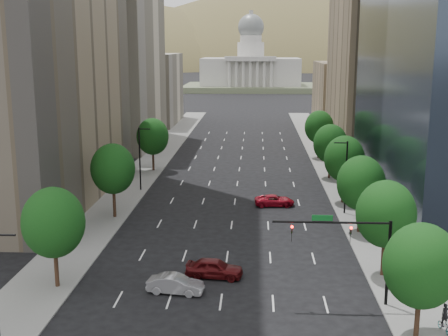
% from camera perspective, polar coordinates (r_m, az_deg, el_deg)
% --- Properties ---
extents(sidewalk_left, '(6.00, 200.00, 0.15)m').
position_cam_1_polar(sidewalk_left, '(77.07, -10.52, -3.09)').
color(sidewalk_left, slate).
rests_on(sidewalk_left, ground).
extents(sidewalk_right, '(6.00, 200.00, 0.15)m').
position_cam_1_polar(sidewalk_right, '(76.01, 12.87, -3.41)').
color(sidewalk_right, slate).
rests_on(sidewalk_right, ground).
extents(midrise_cream_left, '(14.00, 30.00, 35.00)m').
position_cam_1_polar(midrise_cream_left, '(118.49, -10.45, 10.72)').
color(midrise_cream_left, beige).
rests_on(midrise_cream_left, ground).
extents(filler_left, '(14.00, 26.00, 18.00)m').
position_cam_1_polar(filler_left, '(151.15, -7.40, 7.86)').
color(filler_left, beige).
rests_on(filler_left, ground).
extents(parking_tan_right, '(14.00, 30.00, 30.00)m').
position_cam_1_polar(parking_tan_right, '(114.52, 14.67, 9.23)').
color(parking_tan_right, '#8C7759').
rests_on(parking_tan_right, ground).
extents(filler_right, '(14.00, 26.00, 16.00)m').
position_cam_1_polar(filler_right, '(147.41, 12.03, 7.20)').
color(filler_right, '#8C7759').
rests_on(filler_right, ground).
extents(tree_right_0, '(5.20, 5.20, 8.39)m').
position_cam_1_polar(tree_right_0, '(41.58, 19.13, -9.23)').
color(tree_right_0, '#382316').
rests_on(tree_right_0, ground).
extents(tree_right_1, '(5.20, 5.20, 8.75)m').
position_cam_1_polar(tree_right_1, '(51.55, 15.88, -4.46)').
color(tree_right_1, '#382316').
rests_on(tree_right_1, ground).
extents(tree_right_2, '(5.20, 5.20, 8.61)m').
position_cam_1_polar(tree_right_2, '(62.95, 13.54, -1.48)').
color(tree_right_2, '#382316').
rests_on(tree_right_2, ground).
extents(tree_right_3, '(5.20, 5.20, 8.89)m').
position_cam_1_polar(tree_right_3, '(74.45, 11.95, 0.91)').
color(tree_right_3, '#382316').
rests_on(tree_right_3, ground).
extents(tree_right_4, '(5.20, 5.20, 8.46)m').
position_cam_1_polar(tree_right_4, '(88.16, 10.59, 2.41)').
color(tree_right_4, '#382316').
rests_on(tree_right_4, ground).
extents(tree_right_5, '(5.20, 5.20, 8.75)m').
position_cam_1_polar(tree_right_5, '(103.82, 9.50, 4.06)').
color(tree_right_5, '#382316').
rests_on(tree_right_5, ground).
extents(tree_left_0, '(5.20, 5.20, 8.75)m').
position_cam_1_polar(tree_left_0, '(49.34, -16.70, -5.26)').
color(tree_left_0, '#382316').
rests_on(tree_left_0, ground).
extents(tree_left_1, '(5.20, 5.20, 8.97)m').
position_cam_1_polar(tree_left_1, '(67.80, -11.05, -0.09)').
color(tree_left_1, '#382316').
rests_on(tree_left_1, ground).
extents(tree_left_2, '(5.20, 5.20, 8.68)m').
position_cam_1_polar(tree_left_2, '(92.84, -7.15, 3.14)').
color(tree_left_2, '#382316').
rests_on(tree_left_2, ground).
extents(streetlight_rn, '(1.70, 0.20, 9.00)m').
position_cam_1_polar(streetlight_rn, '(69.74, 12.05, -0.73)').
color(streetlight_rn, black).
rests_on(streetlight_rn, ground).
extents(streetlight_ln, '(1.70, 0.20, 9.00)m').
position_cam_1_polar(streetlight_ln, '(80.30, -8.38, 1.09)').
color(streetlight_ln, black).
rests_on(streetlight_ln, ground).
extents(traffic_signal, '(9.12, 0.40, 7.38)m').
position_cam_1_polar(traffic_signal, '(45.44, 13.16, -7.32)').
color(traffic_signal, black).
rests_on(traffic_signal, ground).
extents(capitol, '(60.00, 40.00, 35.20)m').
position_cam_1_polar(capitol, '(262.17, 2.67, 9.63)').
color(capitol, '#596647').
rests_on(capitol, ground).
extents(foothills, '(720.00, 413.00, 263.00)m').
position_cam_1_polar(foothills, '(615.15, 6.23, 6.69)').
color(foothills, brown).
rests_on(foothills, ground).
extents(car_maroon, '(5.25, 2.60, 1.72)m').
position_cam_1_polar(car_maroon, '(51.01, -0.97, -9.97)').
color(car_maroon, '#490C0E').
rests_on(car_maroon, ground).
extents(car_silver, '(4.85, 2.23, 1.54)m').
position_cam_1_polar(car_silver, '(48.21, -4.88, -11.50)').
color(car_silver, '#9B9BA0').
rests_on(car_silver, ground).
extents(car_red_far, '(5.23, 2.73, 1.40)m').
position_cam_1_polar(car_red_far, '(73.15, 5.07, -3.25)').
color(car_red_far, maroon).
rests_on(car_red_far, ground).
extents(cyclist, '(0.92, 1.68, 2.11)m').
position_cam_1_polar(cyclist, '(44.70, 21.20, -14.19)').
color(cyclist, black).
rests_on(cyclist, sidewalk_right).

